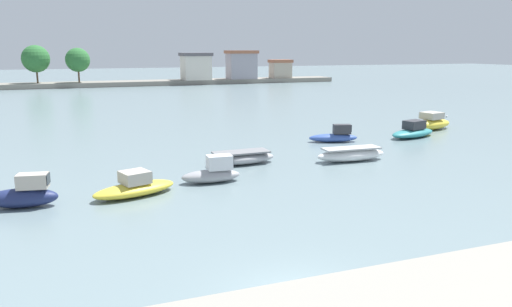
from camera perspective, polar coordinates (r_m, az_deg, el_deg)
The scene contains 11 objects.
ground_plane at distance 16.76m, azimuth 5.05°, elevation -16.32°, with size 400.00×400.00×0.00m, color slate.
moored_boat_1 at distance 27.84m, azimuth -25.24°, elevation -4.34°, with size 3.73×1.89×1.73m.
moored_boat_2 at distance 28.00m, azimuth -13.82°, elevation -3.79°, with size 5.05×3.17×1.38m.
moored_boat_3 at distance 30.00m, azimuth -4.97°, elevation -2.21°, with size 3.66×1.55×1.64m.
moored_boat_4 at distance 34.59m, azimuth -1.73°, elevation -0.52°, with size 4.96×1.96×0.91m.
moored_boat_5 at distance 36.19m, azimuth 10.91°, elevation -0.11°, with size 5.35×1.83×0.99m.
moored_boat_6 at distance 43.37m, azimuth 9.08°, elevation 1.99°, with size 4.45×2.49×1.52m.
moored_boat_7 at distance 47.34m, azimuth 17.68°, elevation 2.44°, with size 5.68×3.41×1.54m.
moored_boat_8 at distance 52.35m, azimuth 19.48°, elevation 3.34°, with size 5.72×3.25×1.74m.
mooring_buoy_3 at distance 62.53m, azimuth 21.14°, elevation 4.03°, with size 0.24×0.24×0.24m, color white.
distant_shoreline at distance 111.84m, azimuth -15.59°, elevation 8.91°, with size 108.86×7.01×8.67m.
Camera 1 is at (-6.53, -13.23, 7.94)m, focal length 34.65 mm.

